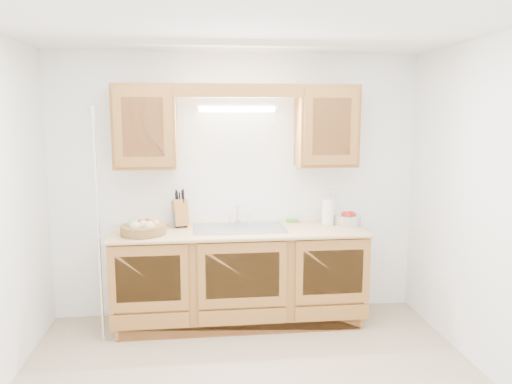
{
  "coord_description": "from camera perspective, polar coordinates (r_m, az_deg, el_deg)",
  "views": [
    {
      "loc": [
        -0.36,
        -3.24,
        1.93
      ],
      "look_at": [
        0.11,
        0.85,
        1.29
      ],
      "focal_mm": 35.0,
      "sensor_mm": 36.0,
      "label": 1
    }
  ],
  "objects": [
    {
      "name": "fruit_basket",
      "position": [
        4.46,
        -12.76,
        -4.04
      ],
      "size": [
        0.45,
        0.45,
        0.12
      ],
      "rotation": [
        0.0,
        0.0,
        0.18
      ],
      "color": "olive",
      "rests_on": "countertop"
    },
    {
      "name": "valance",
      "position": [
        4.45,
        -1.98,
        11.52
      ],
      "size": [
        2.2,
        0.05,
        0.12
      ],
      "primitive_type": "cube",
      "color": "#9B632D",
      "rests_on": "room"
    },
    {
      "name": "knife_block",
      "position": [
        4.7,
        -8.67,
        -2.35
      ],
      "size": [
        0.17,
        0.23,
        0.36
      ],
      "rotation": [
        0.0,
        0.0,
        0.25
      ],
      "color": "#9B632D",
      "rests_on": "countertop"
    },
    {
      "name": "apple_bowl",
      "position": [
        4.79,
        10.46,
        -3.05
      ],
      "size": [
        0.27,
        0.27,
        0.13
      ],
      "rotation": [
        0.0,
        0.0,
        -0.05
      ],
      "color": "silver",
      "rests_on": "countertop"
    },
    {
      "name": "upper_cabinet_right",
      "position": [
        4.73,
        8.06,
        7.46
      ],
      "size": [
        0.55,
        0.33,
        0.75
      ],
      "primitive_type": "cube",
      "color": "#9B632D",
      "rests_on": "room"
    },
    {
      "name": "orange_canister",
      "position": [
        4.74,
        -8.65,
        -2.55
      ],
      "size": [
        0.08,
        0.08,
        0.21
      ],
      "rotation": [
        0.0,
        0.0,
        0.16
      ],
      "color": "#F1490D",
      "rests_on": "countertop"
    },
    {
      "name": "base_cabinets",
      "position": [
        4.7,
        -1.88,
        -9.69
      ],
      "size": [
        2.2,
        0.6,
        0.86
      ],
      "primitive_type": "cube",
      "color": "#9B632D",
      "rests_on": "ground"
    },
    {
      "name": "sink",
      "position": [
        4.59,
        -1.91,
        -5.07
      ],
      "size": [
        0.84,
        0.46,
        0.36
      ],
      "color": "#9E9EA3",
      "rests_on": "countertop"
    },
    {
      "name": "paper_towel",
      "position": [
        4.76,
        8.23,
        -2.3
      ],
      "size": [
        0.14,
        0.14,
        0.29
      ],
      "rotation": [
        0.0,
        0.0,
        -0.08
      ],
      "color": "silver",
      "rests_on": "countertop"
    },
    {
      "name": "fluorescent_fixture",
      "position": [
        4.67,
        -2.2,
        9.63
      ],
      "size": [
        0.76,
        0.08,
        0.08
      ],
      "color": "white",
      "rests_on": "room"
    },
    {
      "name": "soap_bottle",
      "position": [
        4.7,
        -8.89,
        -2.69
      ],
      "size": [
        0.1,
        0.11,
        0.2
      ],
      "primitive_type": "imported",
      "rotation": [
        0.0,
        0.0,
        0.16
      ],
      "color": "#2361B1",
      "rests_on": "countertop"
    },
    {
      "name": "room",
      "position": [
        3.33,
        -0.23,
        -2.95
      ],
      "size": [
        3.52,
        3.5,
        2.5
      ],
      "color": "tan",
      "rests_on": "ground"
    },
    {
      "name": "sponge",
      "position": [
        4.87,
        4.21,
        -3.29
      ],
      "size": [
        0.13,
        0.1,
        0.03
      ],
      "rotation": [
        0.0,
        0.0,
        -0.18
      ],
      "color": "#CC333F",
      "rests_on": "countertop"
    },
    {
      "name": "countertop",
      "position": [
        4.56,
        -1.89,
        -4.5
      ],
      "size": [
        2.3,
        0.63,
        0.04
      ],
      "primitive_type": "cube",
      "color": "tan",
      "rests_on": "base_cabinets"
    },
    {
      "name": "outlet_plate",
      "position": [
        4.97,
        8.78,
        -0.32
      ],
      "size": [
        0.08,
        0.01,
        0.12
      ],
      "primitive_type": "cube",
      "color": "white",
      "rests_on": "room"
    },
    {
      "name": "wire_shelf_pole",
      "position": [
        4.36,
        -17.59,
        -3.92
      ],
      "size": [
        0.03,
        0.03,
        2.0
      ],
      "primitive_type": "cylinder",
      "color": "silver",
      "rests_on": "ground"
    },
    {
      "name": "upper_cabinet_left",
      "position": [
        4.6,
        -12.56,
        7.3
      ],
      "size": [
        0.55,
        0.33,
        0.75
      ],
      "primitive_type": "cube",
      "color": "#9B632D",
      "rests_on": "room"
    }
  ]
}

